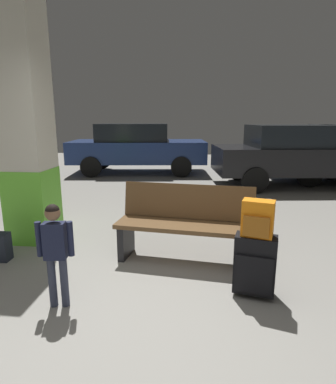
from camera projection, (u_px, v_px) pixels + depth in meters
name	position (u px, v px, depth m)	size (l,w,h in m)	color
ground_plane	(170.00, 205.00, 6.45)	(18.00, 18.00, 0.10)	gray
structural_pillar	(26.00, 125.00, 4.17)	(0.57, 0.57, 3.19)	#66C633
bench	(185.00, 224.00, 3.79)	(1.65, 0.72, 0.89)	brown
suitcase	(255.00, 265.00, 3.00)	(0.42, 0.30, 0.60)	black
backpack_bright	(258.00, 219.00, 2.90)	(0.31, 0.26, 0.34)	orange
child	(55.00, 245.00, 2.78)	(0.32, 0.19, 0.96)	#33384C
parked_car_near	(297.00, 154.00, 7.90)	(4.28, 2.18, 1.51)	black
parked_car_far	(137.00, 147.00, 9.87)	(4.26, 2.13, 1.51)	navy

